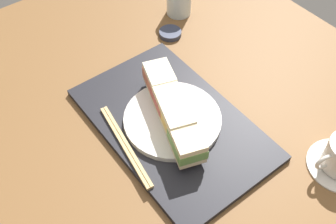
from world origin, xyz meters
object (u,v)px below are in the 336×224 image
(sandwich_plate, at_px, (172,119))
(chopsticks_pair, at_px, (125,145))
(sandwich_inner_far, at_px, (177,120))
(sandwich_inner_near, at_px, (168,99))
(sandwich_nearmost, at_px, (160,79))
(small_sauce_dish, at_px, (170,33))
(sandwich_farmost, at_px, (187,144))

(sandwich_plate, height_order, chopsticks_pair, sandwich_plate)
(sandwich_plate, height_order, sandwich_inner_far, sandwich_inner_far)
(sandwich_inner_near, relative_size, sandwich_inner_far, 1.01)
(sandwich_nearmost, bearing_deg, sandwich_inner_far, -19.36)
(sandwich_nearmost, height_order, small_sauce_dish, sandwich_nearmost)
(sandwich_farmost, distance_m, small_sauce_dish, 0.40)
(sandwich_inner_near, distance_m, small_sauce_dish, 0.29)
(sandwich_inner_far, height_order, small_sauce_dish, sandwich_inner_far)
(sandwich_inner_far, xyz_separation_m, chopsticks_pair, (-0.04, -0.11, -0.04))
(sandwich_nearmost, relative_size, sandwich_inner_far, 1.02)
(sandwich_nearmost, bearing_deg, chopsticks_pair, -61.93)
(sandwich_inner_near, relative_size, small_sauce_dish, 1.51)
(sandwich_nearmost, bearing_deg, sandwich_plate, -19.36)
(sandwich_nearmost, distance_m, sandwich_inner_near, 0.06)
(sandwich_inner_near, bearing_deg, sandwich_farmost, -19.36)
(sandwich_inner_near, distance_m, sandwich_inner_far, 0.06)
(sandwich_plate, xyz_separation_m, chopsticks_pair, (-0.01, -0.12, -0.00))
(sandwich_inner_near, xyz_separation_m, chopsticks_pair, (0.02, -0.13, -0.04))
(sandwich_nearmost, xyz_separation_m, sandwich_farmost, (0.17, -0.06, -0.00))
(sandwich_inner_far, distance_m, sandwich_farmost, 0.06)
(sandwich_nearmost, distance_m, sandwich_farmost, 0.18)
(sandwich_plate, height_order, sandwich_nearmost, sandwich_nearmost)
(sandwich_plate, height_order, sandwich_inner_near, sandwich_inner_near)
(sandwich_plate, bearing_deg, sandwich_inner_far, -19.36)
(chopsticks_pair, height_order, small_sauce_dish, chopsticks_pair)
(sandwich_inner_near, relative_size, sandwich_farmost, 0.98)
(sandwich_inner_far, relative_size, sandwich_farmost, 0.97)
(sandwich_plate, relative_size, sandwich_inner_far, 2.35)
(chopsticks_pair, xyz_separation_m, small_sauce_dish, (-0.24, 0.30, -0.01))
(sandwich_plate, bearing_deg, sandwich_inner_near, 160.64)
(sandwich_inner_near, height_order, small_sauce_dish, sandwich_inner_near)
(sandwich_nearmost, height_order, chopsticks_pair, sandwich_nearmost)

